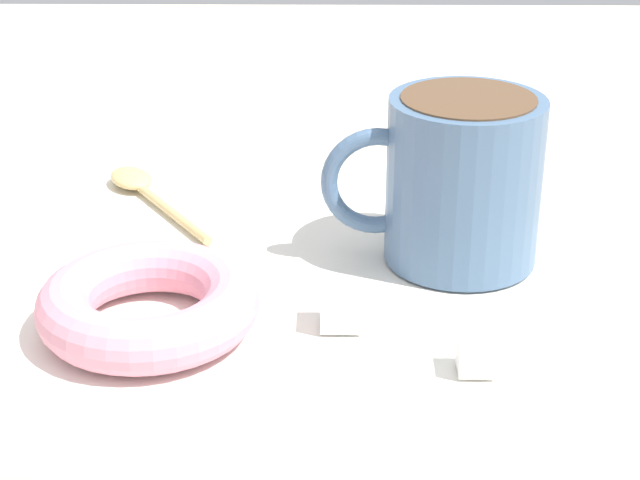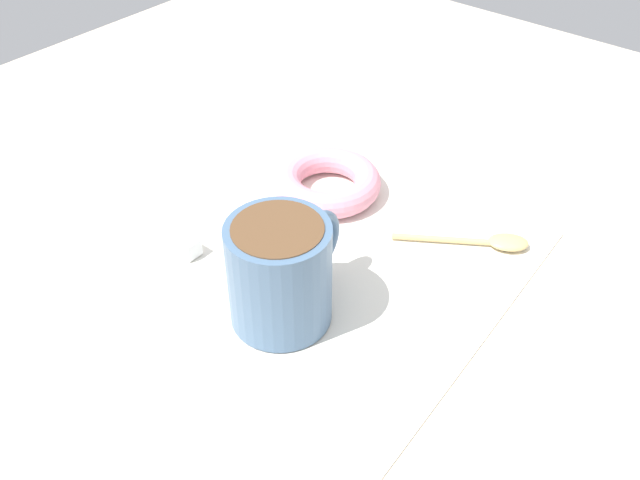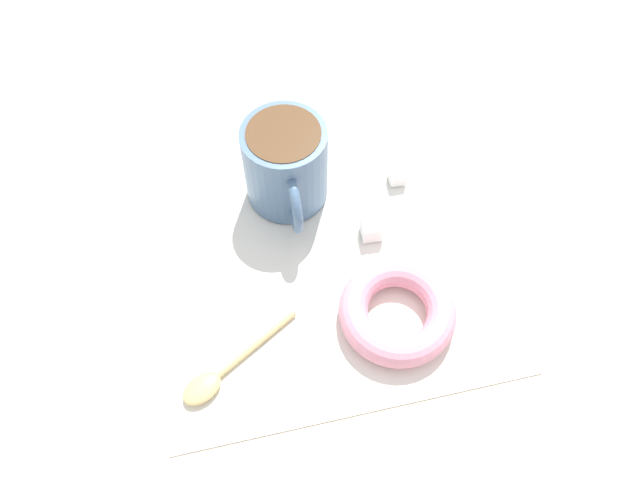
# 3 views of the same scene
# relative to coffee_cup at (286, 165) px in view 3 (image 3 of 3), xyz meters

# --- Properties ---
(ground_plane) EXTENTS (1.20, 1.20, 0.02)m
(ground_plane) POSITION_rel_coffee_cup_xyz_m (0.08, -0.01, -0.06)
(ground_plane) COLOR beige
(napkin) EXTENTS (0.34, 0.34, 0.00)m
(napkin) POSITION_rel_coffee_cup_xyz_m (0.07, 0.02, -0.05)
(napkin) COLOR white
(napkin) RESTS_ON ground_plane
(coffee_cup) EXTENTS (0.12, 0.08, 0.09)m
(coffee_cup) POSITION_rel_coffee_cup_xyz_m (0.00, 0.00, 0.00)
(coffee_cup) COLOR slate
(coffee_cup) RESTS_ON napkin
(donut) EXTENTS (0.11, 0.11, 0.03)m
(donut) POSITION_rel_coffee_cup_xyz_m (0.15, 0.08, -0.03)
(donut) COLOR pink
(donut) RESTS_ON napkin
(spoon) EXTENTS (0.08, 0.11, 0.01)m
(spoon) POSITION_rel_coffee_cup_xyz_m (0.18, -0.09, -0.04)
(spoon) COLOR #D8B772
(spoon) RESTS_ON napkin
(sugar_cube) EXTENTS (0.02, 0.02, 0.02)m
(sugar_cube) POSITION_rel_coffee_cup_xyz_m (0.06, 0.07, -0.04)
(sugar_cube) COLOR white
(sugar_cube) RESTS_ON napkin
(sugar_cube_extra) EXTENTS (0.02, 0.02, 0.02)m
(sugar_cube_extra) POSITION_rel_coffee_cup_xyz_m (0.00, 0.11, -0.04)
(sugar_cube_extra) COLOR white
(sugar_cube_extra) RESTS_ON napkin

